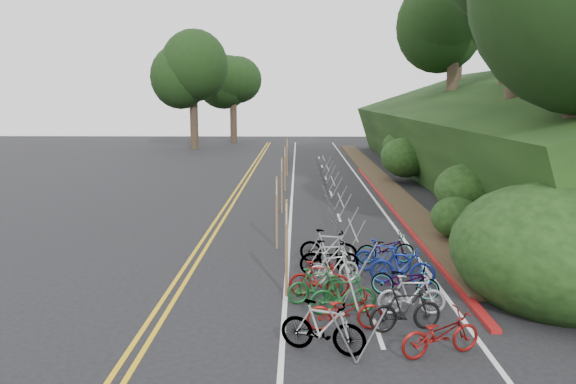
# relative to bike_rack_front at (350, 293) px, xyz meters

# --- Properties ---
(ground) EXTENTS (120.00, 120.00, 0.00)m
(ground) POSITION_rel_bike_rack_front_xyz_m (-2.48, 1.81, -0.86)
(ground) COLOR black
(ground) RESTS_ON ground
(road_markings) EXTENTS (7.47, 80.00, 0.01)m
(road_markings) POSITION_rel_bike_rack_front_xyz_m (-1.84, 11.91, -0.86)
(road_markings) COLOR gold
(road_markings) RESTS_ON ground
(red_curb) EXTENTS (0.25, 28.00, 0.10)m
(red_curb) POSITION_rel_bike_rack_front_xyz_m (3.22, 13.81, -0.81)
(red_curb) COLOR maroon
(red_curb) RESTS_ON ground
(embankment) EXTENTS (14.30, 48.14, 9.11)m
(embankment) POSITION_rel_bike_rack_front_xyz_m (10.48, 20.85, 1.70)
(embankment) COLOR black
(embankment) RESTS_ON ground
(bike_rack_front) EXTENTS (1.13, 3.42, 1.15)m
(bike_rack_front) POSITION_rel_bike_rack_front_xyz_m (0.00, 0.00, 0.00)
(bike_rack_front) COLOR gray
(bike_rack_front) RESTS_ON ground
(bike_racks_rest) EXTENTS (1.14, 23.00, 1.17)m
(bike_racks_rest) POSITION_rel_bike_rack_front_xyz_m (0.52, 14.81, -0.01)
(bike_racks_rest) COLOR gray
(bike_racks_rest) RESTS_ON ground
(signpost_near) EXTENTS (0.08, 0.40, 2.58)m
(signpost_near) POSITION_rel_bike_rack_front_xyz_m (-1.45, 2.11, 0.61)
(signpost_near) COLOR brown
(signpost_near) RESTS_ON ground
(signposts_rest) EXTENTS (0.08, 18.40, 2.50)m
(signposts_rest) POSITION_rel_bike_rack_front_xyz_m (-1.88, 15.81, 0.57)
(signposts_rest) COLOR brown
(signposts_rest) RESTS_ON ground
(bike_front) EXTENTS (0.91, 1.58, 0.91)m
(bike_front) POSITION_rel_bike_rack_front_xyz_m (-0.70, 1.70, -0.41)
(bike_front) COLOR #144C1E
(bike_front) RESTS_ON ground
(bike_valet) EXTENTS (3.49, 8.22, 1.10)m
(bike_valet) POSITION_rel_bike_rack_front_xyz_m (0.67, 2.04, -0.37)
(bike_valet) COLOR slate
(bike_valet) RESTS_ON ground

